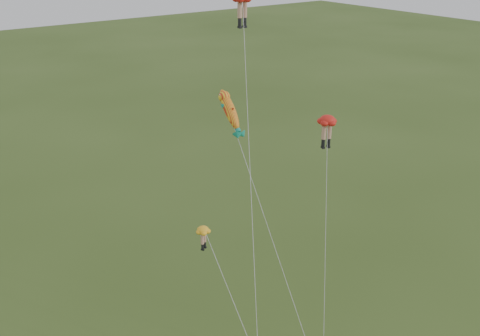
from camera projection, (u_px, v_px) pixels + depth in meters
legs_kite_red_high at (243, 5)px, 38.11m from camera, size 9.00×13.79×22.39m
legs_kite_red_mid at (327, 126)px, 36.93m from camera, size 4.73×5.75×14.72m
legs_kite_yellow at (206, 239)px, 33.32m from camera, size 1.31×7.81×9.45m
fish_kite at (230, 111)px, 38.02m from camera, size 2.11×13.29×16.18m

